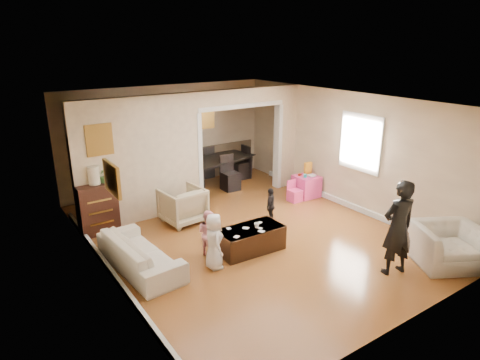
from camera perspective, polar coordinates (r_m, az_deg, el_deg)
floor at (r=8.39m, az=0.77°, el=-7.17°), size 7.00×7.00×0.00m
partition_left at (r=8.84m, az=-13.33°, el=2.67°), size 2.75×0.18×2.60m
partition_right at (r=10.76m, az=6.16°, el=5.86°), size 0.55×0.18×2.60m
partition_header at (r=9.75m, az=0.07°, el=11.36°), size 2.22×0.18×0.35m
window_pane at (r=9.38m, az=16.13°, el=4.91°), size 0.03×0.95×1.10m
framed_art_partition at (r=8.37m, az=-18.62°, el=5.21°), size 0.45×0.03×0.55m
framed_art_sofa_wall at (r=6.11m, az=-17.06°, el=0.17°), size 0.03×0.55×0.40m
framed_art_alcove at (r=11.23m, az=-4.70°, el=8.51°), size 0.45×0.03×0.55m
sofa at (r=7.26m, az=-13.47°, el=-9.62°), size 0.89×1.96×0.56m
armchair_back at (r=8.80m, az=-7.82°, el=-3.42°), size 0.88×0.90×0.75m
armchair_front at (r=7.97m, az=26.42°, el=-8.00°), size 1.37×1.32×0.69m
dresser at (r=8.68m, az=-18.83°, el=-3.70°), size 0.74×0.41×1.01m
table_lamp at (r=8.45m, az=-19.31°, el=0.62°), size 0.22×0.22×0.36m
potted_plant at (r=8.51m, az=-18.00°, el=0.72°), size 0.28×0.25×0.32m
coffee_table at (r=7.64m, az=1.42°, el=-8.06°), size 1.21×0.65×0.44m
coffee_cup at (r=7.54m, az=2.28°, el=-6.20°), size 0.10×0.10×0.09m
play_table at (r=10.33m, az=9.01°, el=-0.83°), size 0.56×0.56×0.52m
cereal_box at (r=10.35m, az=9.24°, el=1.58°), size 0.20×0.08×0.30m
cyan_cup at (r=10.13m, az=8.87°, el=0.58°), size 0.08×0.08×0.08m
toy_block at (r=10.24m, az=8.14°, el=0.73°), size 0.09×0.08×0.05m
play_bowl at (r=10.19m, az=9.75°, el=0.54°), size 0.21×0.21×0.05m
dining_table at (r=11.14m, az=-3.14°, el=1.29°), size 2.16×1.51×0.69m
adult_person at (r=7.16m, az=20.73°, el=-6.10°), size 0.65×0.50×1.61m
child_kneel_a at (r=6.99m, az=-3.57°, el=-8.33°), size 0.40×0.53×0.97m
child_kneel_b at (r=7.44m, az=-4.35°, el=-7.18°), size 0.42×0.48×0.84m
child_toddler at (r=8.69m, az=4.19°, el=-3.51°), size 0.47×0.42×0.77m
craft_papers at (r=7.47m, az=1.15°, el=-6.78°), size 0.79×0.54×0.00m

